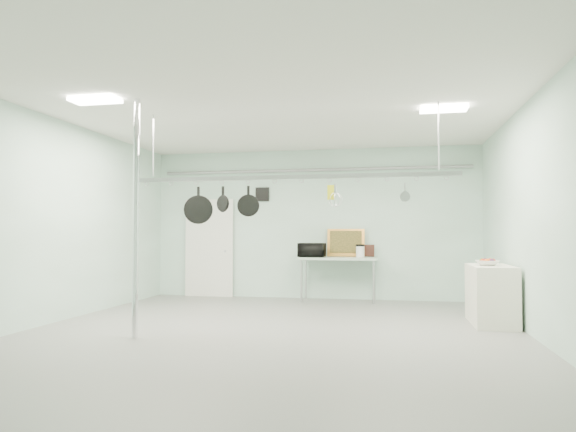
% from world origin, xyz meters
% --- Properties ---
extents(floor, '(8.00, 8.00, 0.00)m').
position_xyz_m(floor, '(0.00, 0.00, 0.00)').
color(floor, gray).
rests_on(floor, ground).
extents(ceiling, '(7.00, 8.00, 0.02)m').
position_xyz_m(ceiling, '(0.00, 0.00, 3.19)').
color(ceiling, silver).
rests_on(ceiling, back_wall).
extents(back_wall, '(7.00, 0.02, 3.20)m').
position_xyz_m(back_wall, '(0.00, 3.99, 1.60)').
color(back_wall, silver).
rests_on(back_wall, floor).
extents(right_wall, '(0.02, 8.00, 3.20)m').
position_xyz_m(right_wall, '(3.49, 0.00, 1.60)').
color(right_wall, silver).
rests_on(right_wall, floor).
extents(door, '(1.10, 0.10, 2.20)m').
position_xyz_m(door, '(-2.30, 3.94, 1.05)').
color(door, silver).
rests_on(door, floor).
extents(wall_vent, '(0.30, 0.04, 0.30)m').
position_xyz_m(wall_vent, '(-1.10, 3.97, 2.25)').
color(wall_vent, black).
rests_on(wall_vent, back_wall).
extents(conduit_pipe, '(6.60, 0.07, 0.07)m').
position_xyz_m(conduit_pipe, '(0.00, 3.90, 2.75)').
color(conduit_pipe, gray).
rests_on(conduit_pipe, back_wall).
extents(chrome_pole, '(0.08, 0.08, 3.20)m').
position_xyz_m(chrome_pole, '(-1.70, -0.60, 1.60)').
color(chrome_pole, silver).
rests_on(chrome_pole, floor).
extents(prep_table, '(1.60, 0.70, 0.91)m').
position_xyz_m(prep_table, '(0.60, 3.60, 0.83)').
color(prep_table, '#9AB5A3').
rests_on(prep_table, floor).
extents(side_cabinet, '(0.60, 1.20, 0.90)m').
position_xyz_m(side_cabinet, '(3.15, 1.40, 0.45)').
color(side_cabinet, silver).
rests_on(side_cabinet, floor).
extents(pot_rack, '(4.80, 0.06, 1.00)m').
position_xyz_m(pot_rack, '(0.20, 0.30, 2.23)').
color(pot_rack, '#B7B7BC').
rests_on(pot_rack, ceiling).
extents(light_panel_left, '(0.65, 0.30, 0.05)m').
position_xyz_m(light_panel_left, '(-2.20, -0.80, 3.16)').
color(light_panel_left, white).
rests_on(light_panel_left, ceiling).
extents(light_panel_right, '(0.65, 0.30, 0.05)m').
position_xyz_m(light_panel_right, '(2.40, 0.60, 3.16)').
color(light_panel_right, white).
rests_on(light_panel_right, ceiling).
extents(microwave, '(0.56, 0.42, 0.29)m').
position_xyz_m(microwave, '(0.07, 3.49, 1.05)').
color(microwave, black).
rests_on(microwave, prep_table).
extents(coffee_canister, '(0.20, 0.20, 0.22)m').
position_xyz_m(coffee_canister, '(1.04, 3.64, 1.02)').
color(coffee_canister, white).
rests_on(coffee_canister, prep_table).
extents(painting_large, '(0.78, 0.13, 0.58)m').
position_xyz_m(painting_large, '(0.73, 3.90, 1.20)').
color(painting_large, '#D08837').
rests_on(painting_large, prep_table).
extents(painting_small, '(0.30, 0.10, 0.25)m').
position_xyz_m(painting_small, '(1.17, 3.90, 1.03)').
color(painting_small, '#351912').
rests_on(painting_small, prep_table).
extents(fruit_bowl, '(0.35, 0.35, 0.08)m').
position_xyz_m(fruit_bowl, '(3.08, 1.26, 0.94)').
color(fruit_bowl, silver).
rests_on(fruit_bowl, side_cabinet).
extents(skillet_left, '(0.42, 0.18, 0.56)m').
position_xyz_m(skillet_left, '(-1.17, 0.30, 1.80)').
color(skillet_left, black).
rests_on(skillet_left, pot_rack).
extents(skillet_mid, '(0.24, 0.18, 0.35)m').
position_xyz_m(skillet_mid, '(-0.78, 0.30, 1.91)').
color(skillet_mid, black).
rests_on(skillet_mid, pot_rack).
extents(skillet_right, '(0.32, 0.15, 0.43)m').
position_xyz_m(skillet_right, '(-0.39, 0.30, 1.87)').
color(skillet_right, black).
rests_on(skillet_right, pot_rack).
extents(whisk, '(0.20, 0.20, 0.32)m').
position_xyz_m(whisk, '(0.88, 0.30, 1.93)').
color(whisk, silver).
rests_on(whisk, pot_rack).
extents(grater, '(0.10, 0.04, 0.23)m').
position_xyz_m(grater, '(0.82, 0.30, 1.97)').
color(grater, yellow).
rests_on(grater, pot_rack).
extents(saucepan, '(0.14, 0.09, 0.25)m').
position_xyz_m(saucepan, '(1.84, 0.30, 1.96)').
color(saucepan, '#A4A4A8').
rests_on(saucepan, pot_rack).
extents(fruit_cluster, '(0.24, 0.24, 0.09)m').
position_xyz_m(fruit_cluster, '(3.08, 1.26, 0.98)').
color(fruit_cluster, '#B62E10').
rests_on(fruit_cluster, fruit_bowl).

